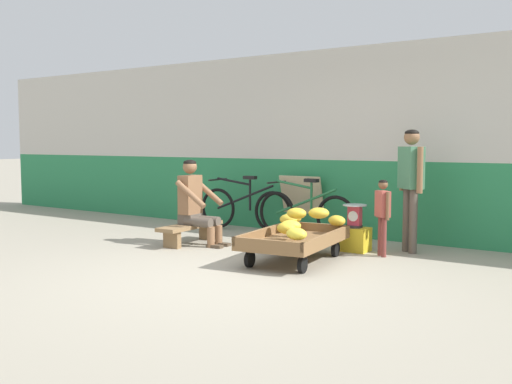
{
  "coord_description": "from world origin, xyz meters",
  "views": [
    {
      "loc": [
        3.52,
        -4.69,
        1.38
      ],
      "look_at": [
        -0.59,
        1.35,
        0.75
      ],
      "focal_mm": 41.03,
      "sensor_mm": 36.0,
      "label": 1
    }
  ],
  "objects": [
    {
      "name": "customer_child",
      "position": [
        0.86,
        1.92,
        0.57
      ],
      "size": [
        0.23,
        0.22,
        0.93
      ],
      "color": "brown",
      "rests_on": "ground"
    },
    {
      "name": "weighing_scale",
      "position": [
        0.44,
        2.04,
        0.45
      ],
      "size": [
        0.3,
        0.3,
        0.29
      ],
      "color": "#28282D",
      "rests_on": "plastic_crate"
    },
    {
      "name": "banana_pile",
      "position": [
        0.16,
        1.18,
        0.46
      ],
      "size": [
        0.97,
        1.41,
        0.26
      ],
      "color": "yellow",
      "rests_on": "banana_cart"
    },
    {
      "name": "plastic_crate",
      "position": [
        0.44,
        2.05,
        0.15
      ],
      "size": [
        0.36,
        0.28,
        0.3
      ],
      "color": "gold",
      "rests_on": "ground"
    },
    {
      "name": "bicycle_near_left",
      "position": [
        -1.71,
        2.68,
        0.35
      ],
      "size": [
        1.66,
        0.48,
        0.86
      ],
      "color": "black",
      "rests_on": "ground"
    },
    {
      "name": "ground_plane",
      "position": [
        0.0,
        0.0,
        0.0
      ],
      "size": [
        80.0,
        80.0,
        0.0
      ],
      "primitive_type": "plane",
      "color": "gray"
    },
    {
      "name": "sign_board",
      "position": [
        -0.85,
        2.99,
        0.43
      ],
      "size": [
        0.7,
        0.27,
        0.87
      ],
      "color": "#C6B289",
      "rests_on": "ground"
    },
    {
      "name": "back_wall",
      "position": [
        0.0,
        3.17,
        1.36
      ],
      "size": [
        16.0,
        0.3,
        2.73
      ],
      "color": "#287F4C",
      "rests_on": "ground"
    },
    {
      "name": "low_bench",
      "position": [
        -1.63,
        1.29,
        0.2
      ],
      "size": [
        0.35,
        1.11,
        0.27
      ],
      "color": "olive",
      "rests_on": "ground"
    },
    {
      "name": "bicycle_far_left",
      "position": [
        -0.6,
        2.63,
        0.35
      ],
      "size": [
        1.66,
        0.48,
        0.86
      ],
      "color": "black",
      "rests_on": "ground"
    },
    {
      "name": "vendor_seated",
      "position": [
        -1.54,
        1.3,
        0.57
      ],
      "size": [
        0.7,
        0.5,
        1.14
      ],
      "color": "brown",
      "rests_on": "ground"
    },
    {
      "name": "customer_adult",
      "position": [
        1.05,
        2.35,
        0.95
      ],
      "size": [
        0.39,
        0.36,
        1.53
      ],
      "color": "brown",
      "rests_on": "ground"
    },
    {
      "name": "banana_cart",
      "position": [
        0.15,
        1.05,
        0.24
      ],
      "size": [
        1.0,
        1.53,
        0.36
      ],
      "color": "brown",
      "rests_on": "ground"
    }
  ]
}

